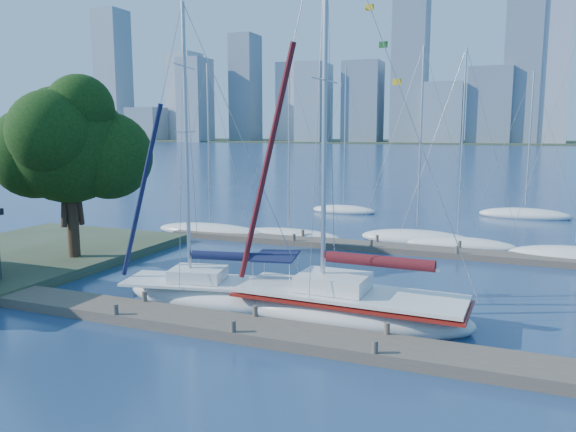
% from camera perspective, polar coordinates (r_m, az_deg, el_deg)
% --- Properties ---
extents(ground, '(700.00, 700.00, 0.00)m').
position_cam_1_polar(ground, '(20.86, -4.41, -11.88)').
color(ground, navy).
rests_on(ground, ground).
extents(near_dock, '(26.00, 2.00, 0.40)m').
position_cam_1_polar(near_dock, '(20.79, -4.42, -11.36)').
color(near_dock, '#50463A').
rests_on(near_dock, ground).
extents(far_dock, '(30.00, 1.80, 0.36)m').
position_cam_1_polar(far_dock, '(34.89, 10.33, -3.23)').
color(far_dock, '#50463A').
rests_on(far_dock, ground).
extents(far_shore, '(800.00, 100.00, 1.50)m').
position_cam_1_polar(far_shore, '(337.67, 20.56, 6.98)').
color(far_shore, '#38472D').
rests_on(far_shore, ground).
extents(tree, '(8.08, 7.34, 10.15)m').
position_cam_1_polar(tree, '(32.04, -21.41, 6.99)').
color(tree, black).
rests_on(tree, ground).
extents(sailboat_navy, '(8.34, 4.15, 13.00)m').
position_cam_1_polar(sailboat_navy, '(24.39, -7.87, -6.29)').
color(sailboat_navy, white).
rests_on(sailboat_navy, ground).
extents(sailboat_maroon, '(9.61, 3.43, 16.44)m').
position_cam_1_polar(sailboat_maroon, '(22.06, 6.23, -7.40)').
color(sailboat_maroon, white).
rests_on(sailboat_maroon, ground).
extents(bg_boat_0, '(8.60, 5.32, 12.19)m').
position_cam_1_polar(bg_boat_0, '(40.21, -7.88, -1.48)').
color(bg_boat_0, white).
rests_on(bg_boat_0, ground).
extents(bg_boat_1, '(7.41, 1.95, 11.77)m').
position_cam_1_polar(bg_boat_1, '(38.43, 0.09, -1.91)').
color(bg_boat_1, white).
rests_on(bg_boat_1, ground).
extents(bg_boat_2, '(7.60, 2.95, 12.95)m').
position_cam_1_polar(bg_boat_2, '(37.91, 12.98, -2.20)').
color(bg_boat_2, white).
rests_on(bg_boat_2, ground).
extents(bg_boat_3, '(7.49, 4.03, 12.52)m').
position_cam_1_polar(bg_boat_3, '(36.96, 16.84, -2.70)').
color(bg_boat_3, white).
rests_on(bg_boat_3, ground).
extents(bg_boat_4, '(7.50, 3.64, 15.56)m').
position_cam_1_polar(bg_boat_4, '(35.63, 27.19, -3.60)').
color(bg_boat_4, white).
rests_on(bg_boat_4, ground).
extents(bg_boat_6, '(5.96, 2.55, 13.00)m').
position_cam_1_polar(bg_boat_6, '(50.41, 5.68, 0.65)').
color(bg_boat_6, white).
rests_on(bg_boat_6, ground).
extents(bg_boat_7, '(7.70, 3.85, 12.47)m').
position_cam_1_polar(bg_boat_7, '(51.34, 22.93, 0.16)').
color(bg_boat_7, white).
rests_on(bg_boat_7, ground).
extents(skyline, '(502.64, 51.31, 122.67)m').
position_cam_1_polar(skyline, '(309.48, 25.22, 13.24)').
color(skyline, gray).
rests_on(skyline, ground).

